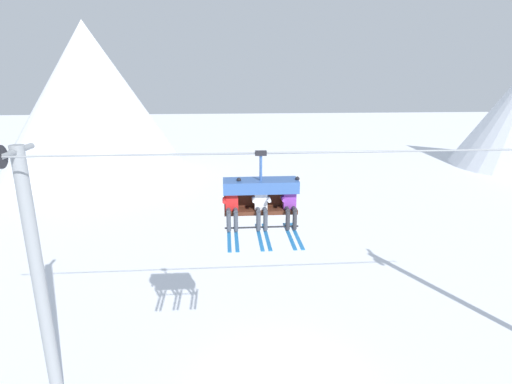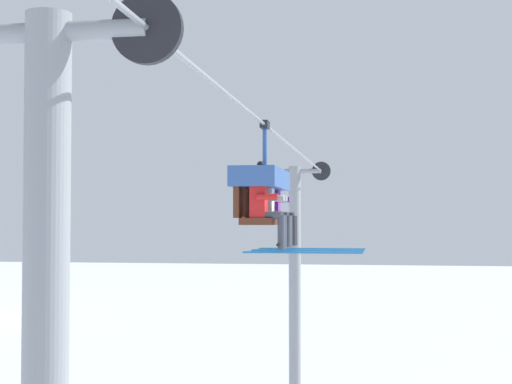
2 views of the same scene
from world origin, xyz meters
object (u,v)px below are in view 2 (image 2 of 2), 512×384
Objects in this scene: lift_tower_far at (295,292)px; chairlift_chair at (260,189)px; skier_white at (274,207)px; skier_red at (267,205)px; skier_purple at (280,207)px.

chairlift_chair is at bearing -176.46° from lift_tower_far.
lift_tower_far is 11.72m from skier_white.
lift_tower_far is at bearing 3.54° from chairlift_chair.
skier_red is 0.73m from skier_white.
skier_red is 1.47m from skier_purple.
skier_red is (-0.73, -0.21, -0.27)m from chairlift_chair.
chairlift_chair is 0.36m from skier_white.
lift_tower_far reaches higher than skier_white.
lift_tower_far is 11.77m from chairlift_chair.
skier_white is at bearing -90.00° from chairlift_chair.
skier_red is (-12.18, -0.92, 2.35)m from lift_tower_far.
skier_red reaches higher than skier_white.
skier_purple is (0.74, -0.21, -0.27)m from chairlift_chair.
skier_purple is (1.47, 0.00, 0.00)m from skier_red.
skier_purple is at bearing 0.00° from skier_red.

